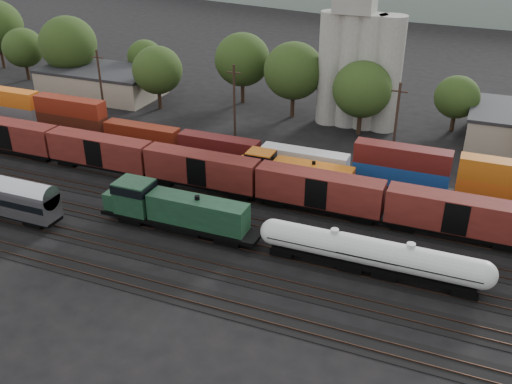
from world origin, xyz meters
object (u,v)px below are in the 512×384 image
at_px(green_locomotive, 171,209).
at_px(tank_car_a, 334,246).
at_px(orange_locomotive, 291,172).
at_px(grain_silo, 359,57).

relative_size(green_locomotive, tank_car_a, 1.21).
bearing_deg(orange_locomotive, green_locomotive, -120.83).
bearing_deg(orange_locomotive, tank_car_a, -57.29).
xyz_separation_m(green_locomotive, orange_locomotive, (8.95, 15.00, -0.42)).
bearing_deg(tank_car_a, orange_locomotive, 122.71).
xyz_separation_m(tank_car_a, orange_locomotive, (-9.63, 15.00, -0.03)).
height_order(green_locomotive, tank_car_a, green_locomotive).
distance_m(tank_car_a, orange_locomotive, 17.83).
relative_size(green_locomotive, orange_locomotive, 1.12).
height_order(tank_car_a, grain_silo, grain_silo).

